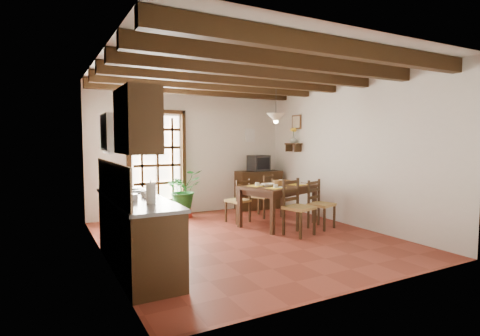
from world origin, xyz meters
TOP-DOWN VIEW (x-y plane):
  - ground_plane at (0.00, 0.00)m, footprint 5.00×5.00m
  - room_shell at (0.00, 0.00)m, footprint 4.52×5.02m
  - ceiling_beams at (0.00, 0.00)m, footprint 4.50×4.34m
  - french_door at (-0.80, 2.45)m, footprint 1.26×0.11m
  - kitchen_counter at (-1.96, -0.60)m, footprint 0.64×2.25m
  - upper_cabinet at (-2.08, -1.30)m, footprint 0.35×0.80m
  - range_hood at (-2.05, -0.05)m, footprint 0.38×0.60m
  - counter_items at (-1.95, -0.51)m, footprint 0.50×1.43m
  - dining_table at (1.02, 0.55)m, footprint 1.63×1.30m
  - chair_near_left at (0.89, -0.25)m, footprint 0.54×0.53m
  - chair_near_right at (1.57, -0.04)m, footprint 0.52×0.51m
  - chair_far_left at (0.46, 1.14)m, footprint 0.49×0.47m
  - chair_far_right at (1.14, 1.35)m, footprint 0.56×0.55m
  - table_setting at (1.02, 0.55)m, footprint 1.04×0.69m
  - table_bowl at (0.76, 0.52)m, footprint 0.22×0.22m
  - sideboard at (1.59, 2.23)m, footprint 1.09×0.56m
  - crt_tv at (1.59, 2.22)m, footprint 0.46×0.43m
  - fuse_box at (1.50, 2.48)m, footprint 0.25×0.03m
  - plant_pot at (-0.34, 2.12)m, footprint 0.40×0.40m
  - potted_plant at (-0.34, 2.12)m, footprint 2.29×2.09m
  - wall_shelf at (2.14, 1.60)m, footprint 0.20×0.42m
  - shelf_vase at (2.14, 1.60)m, footprint 0.15×0.15m
  - shelf_flowers at (2.14, 1.60)m, footprint 0.14×0.14m
  - framed_picture at (2.22, 1.60)m, footprint 0.03×0.32m
  - pendant_lamp at (1.02, 0.65)m, footprint 0.36×0.36m

SIDE VIEW (x-z plane):
  - ground_plane at x=0.00m, z-range 0.00..0.00m
  - plant_pot at x=-0.34m, z-range -0.01..0.23m
  - chair_far_left at x=0.46m, z-range -0.16..0.71m
  - chair_near_right at x=1.57m, z-range -0.17..0.73m
  - chair_far_right at x=1.14m, z-range -0.17..0.74m
  - chair_near_left at x=0.89m, z-range -0.18..0.79m
  - sideboard at x=1.59m, z-range 0.00..0.90m
  - kitchen_counter at x=-1.96m, z-range -0.22..1.16m
  - potted_plant at x=-0.34m, z-range -0.51..1.65m
  - dining_table at x=1.02m, z-range 0.29..1.06m
  - table_bowl at x=0.76m, z-range 0.77..0.83m
  - table_setting at x=1.02m, z-range 0.77..0.87m
  - counter_items at x=-1.95m, z-range 0.83..1.08m
  - crt_tv at x=1.59m, z-range 0.91..1.27m
  - french_door at x=-0.80m, z-range 0.02..2.34m
  - wall_shelf at x=2.14m, z-range 1.41..1.61m
  - shelf_vase at x=2.14m, z-range 1.57..1.73m
  - range_hood at x=-2.05m, z-range 1.46..2.00m
  - fuse_box at x=1.50m, z-range 1.59..1.91m
  - room_shell at x=0.00m, z-range 0.41..3.22m
  - upper_cabinet at x=-2.08m, z-range 1.50..2.20m
  - shelf_flowers at x=2.14m, z-range 1.68..2.04m
  - framed_picture at x=2.22m, z-range 1.89..2.21m
  - pendant_lamp at x=1.02m, z-range 1.66..2.50m
  - ceiling_beams at x=0.00m, z-range 2.59..2.79m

